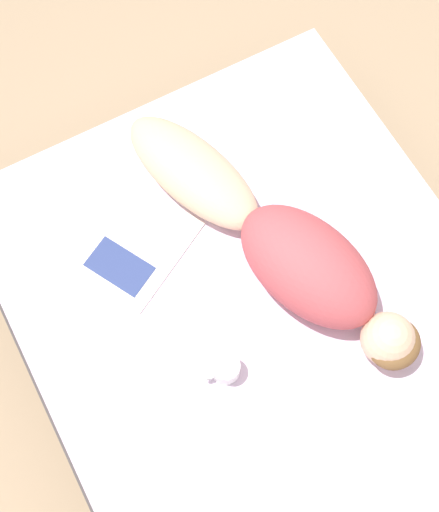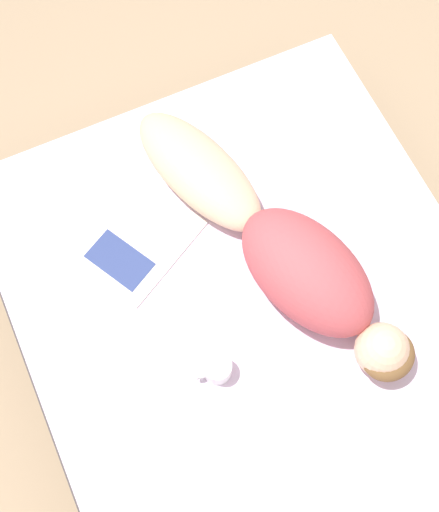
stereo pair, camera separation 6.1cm
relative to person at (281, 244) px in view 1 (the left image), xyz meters
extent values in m
plane|color=#9E8466|center=(0.15, 0.19, -0.56)|extent=(12.00, 12.00, 0.00)
cube|color=#383333|center=(0.15, 0.19, -0.41)|extent=(1.61, 2.01, 0.31)
cube|color=silver|center=(0.15, 0.19, -0.18)|extent=(1.55, 1.95, 0.15)
ellipsoid|color=#DBB28E|center=(0.13, -0.40, -0.03)|extent=(0.41, 0.65, 0.15)
ellipsoid|color=#B2474C|center=(-0.04, 0.11, 0.02)|extent=(0.46, 0.61, 0.24)
ellipsoid|color=brown|center=(-0.15, 0.47, -0.01)|extent=(0.23, 0.22, 0.10)
sphere|color=#DBB28E|center=(-0.14, 0.45, -0.01)|extent=(0.18, 0.18, 0.18)
cube|color=silver|center=(0.33, -0.32, -0.10)|extent=(0.33, 0.37, 0.01)
cube|color=silver|center=(0.51, -0.23, -0.10)|extent=(0.33, 0.37, 0.01)
cube|color=navy|center=(0.51, -0.23, -0.09)|extent=(0.22, 0.26, 0.00)
cylinder|color=white|center=(0.36, 0.27, -0.06)|extent=(0.09, 0.09, 0.08)
cylinder|color=black|center=(0.36, 0.27, -0.02)|extent=(0.08, 0.08, 0.01)
torus|color=white|center=(0.41, 0.27, -0.06)|extent=(0.06, 0.01, 0.06)
camera|label=1|loc=(0.62, 0.71, 2.23)|focal=50.00mm
camera|label=2|loc=(0.56, 0.73, 2.23)|focal=50.00mm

